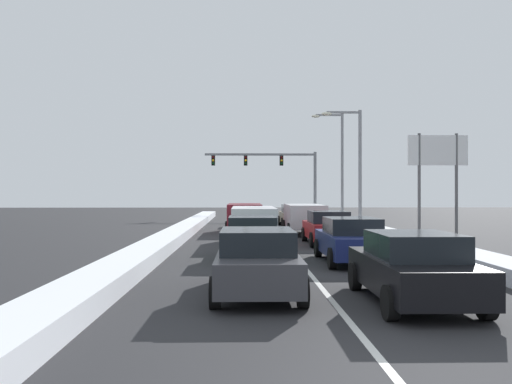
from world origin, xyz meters
TOP-DOWN VIEW (x-y plane):
  - ground_plane at (0.00, 18.19)m, footprint 120.00×120.00m
  - lane_stripe_between_right_lane_and_center_lane at (-0.00, 22.73)m, footprint 0.14×50.01m
  - snow_bank_right_shoulder at (5.30, 22.73)m, footprint 1.39×50.01m
  - snow_bank_left_shoulder at (-5.30, 22.73)m, footprint 1.27×50.01m
  - sedan_black_right_lane_nearest at (1.65, 5.91)m, footprint 2.00×4.50m
  - sedan_navy_right_lane_second at (1.68, 12.53)m, footprint 2.00×4.50m
  - sedan_red_right_lane_third at (1.91, 18.93)m, footprint 2.00×4.50m
  - suv_silver_right_lane_fourth at (1.50, 24.69)m, footprint 2.16×4.90m
  - sedan_tan_right_lane_fifth at (1.60, 31.77)m, footprint 2.00×4.50m
  - sedan_charcoal_center_lane_nearest at (-1.61, 6.99)m, footprint 2.00×4.50m
  - sedan_green_center_lane_second at (-1.61, 13.62)m, footprint 2.00×4.50m
  - suv_white_center_lane_third at (-1.46, 19.35)m, footprint 2.16×4.90m
  - suv_maroon_center_lane_fourth at (-1.86, 26.42)m, footprint 2.16×4.90m
  - sedan_gray_center_lane_fifth at (-1.47, 32.43)m, footprint 2.00×4.50m
  - traffic_light_gantry at (1.18, 45.45)m, footprint 10.60×0.47m
  - street_lamp_right_near at (5.34, 29.55)m, footprint 2.66×0.36m
  - street_lamp_right_mid at (5.89, 38.64)m, footprint 2.66×0.36m
  - roadside_sign_right at (8.43, 22.96)m, footprint 3.20×0.16m

SIDE VIEW (x-z plane):
  - ground_plane at x=0.00m, z-range 0.00..0.00m
  - lane_stripe_between_right_lane_and_center_lane at x=0.00m, z-range 0.00..0.01m
  - snow_bank_right_shoulder at x=5.30m, z-range 0.00..0.47m
  - snow_bank_left_shoulder at x=-5.30m, z-range 0.00..0.49m
  - sedan_black_right_lane_nearest at x=1.65m, z-range 0.01..1.52m
  - sedan_navy_right_lane_second at x=1.68m, z-range 0.01..1.52m
  - sedan_red_right_lane_third at x=1.91m, z-range 0.01..1.52m
  - sedan_tan_right_lane_fifth at x=1.60m, z-range 0.01..1.52m
  - sedan_charcoal_center_lane_nearest at x=-1.61m, z-range 0.01..1.52m
  - sedan_green_center_lane_second at x=-1.61m, z-range 0.01..1.52m
  - sedan_gray_center_lane_fifth at x=-1.47m, z-range 0.01..1.52m
  - suv_silver_right_lane_fourth at x=1.50m, z-range 0.18..1.85m
  - suv_white_center_lane_third at x=-1.46m, z-range 0.18..1.85m
  - suv_maroon_center_lane_fourth at x=-1.86m, z-range 0.18..1.85m
  - roadside_sign_right at x=8.43m, z-range 1.27..6.77m
  - street_lamp_right_near at x=5.34m, z-range 0.79..8.53m
  - traffic_light_gantry at x=1.18m, z-range 1.62..7.82m
  - street_lamp_right_mid at x=5.89m, z-range 0.82..9.70m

